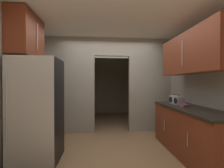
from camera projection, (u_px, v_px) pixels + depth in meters
name	position (u px, v px, depth m)	size (l,w,h in m)	color
ground	(115.00, 156.00, 2.83)	(20.00, 20.00, 0.00)	#93704C
kitchen_overhead_slab	(113.00, 23.00, 3.23)	(3.91, 6.82, 0.06)	silver
kitchen_partition	(109.00, 83.00, 4.22)	(3.51, 0.12, 2.60)	#9E998C
adjoining_room_shell	(106.00, 84.00, 6.03)	(3.51, 2.64, 2.60)	gray
refrigerator	(38.00, 110.00, 2.64)	(0.73, 0.74, 1.78)	black
lower_cabinet_run	(191.00, 132.00, 2.83)	(0.68, 1.92, 0.90)	maroon
upper_cabinet_counterside	(192.00, 53.00, 2.82)	(0.36, 1.73, 0.75)	maroon
upper_cabinet_fridgeside	(27.00, 36.00, 2.71)	(0.36, 0.81, 0.77)	maroon
boombox	(176.00, 100.00, 3.30)	(0.17, 0.37, 0.21)	#B2B2B7
book_stack	(185.00, 105.00, 2.97)	(0.13, 0.16, 0.05)	gold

